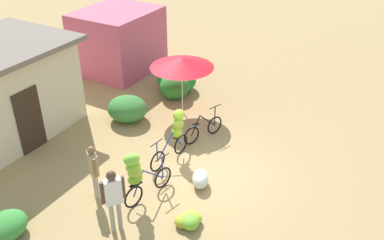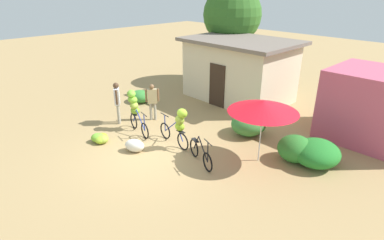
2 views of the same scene
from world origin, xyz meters
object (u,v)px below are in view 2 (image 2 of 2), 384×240
at_px(building_low, 239,69).
at_px(banana_pile_on_ground, 101,138).
at_px(bicycle_near_pile, 179,124).
at_px(shop_pink, 376,106).
at_px(bicycle_center_loaded, 201,154).
at_px(tree_behind_building, 232,15).
at_px(person_vendor, 117,99).
at_px(bicycle_leftmost, 135,107).
at_px(produce_sack, 135,146).
at_px(market_umbrella, 263,106).
at_px(person_bystander, 152,98).

relative_size(building_low, banana_pile_on_ground, 6.61).
bearing_deg(bicycle_near_pile, shop_pink, 51.52).
bearing_deg(bicycle_center_loaded, tree_behind_building, 124.20).
distance_m(shop_pink, bicycle_near_pile, 7.11).
relative_size(tree_behind_building, person_vendor, 3.10).
relative_size(bicycle_leftmost, produce_sack, 2.35).
bearing_deg(building_low, market_umbrella, -45.44).
bearing_deg(building_low, bicycle_center_loaded, -62.04).
xyz_separation_m(market_umbrella, bicycle_leftmost, (-4.72, -1.54, -0.93)).
relative_size(market_umbrella, banana_pile_on_ground, 2.76).
xyz_separation_m(building_low, person_bystander, (-0.78, -4.77, -0.53)).
bearing_deg(bicycle_leftmost, produce_sack, -36.18).
relative_size(tree_behind_building, produce_sack, 7.69).
bearing_deg(person_vendor, tree_behind_building, 95.41).
relative_size(market_umbrella, produce_sack, 3.12).
bearing_deg(bicycle_center_loaded, bicycle_leftmost, -179.32).
height_order(bicycle_center_loaded, person_bystander, person_bystander).
distance_m(tree_behind_building, banana_pile_on_ground, 10.27).
height_order(tree_behind_building, banana_pile_on_ground, tree_behind_building).
bearing_deg(person_bystander, bicycle_center_loaded, -15.48).
height_order(building_low, person_vendor, building_low).
bearing_deg(bicycle_center_loaded, shop_pink, 61.66).
distance_m(building_low, produce_sack, 7.10).
bearing_deg(bicycle_center_loaded, building_low, 117.96).
bearing_deg(tree_behind_building, shop_pink, -13.90).
height_order(building_low, bicycle_center_loaded, building_low).
bearing_deg(building_low, person_bystander, -99.32).
bearing_deg(market_umbrella, tree_behind_building, 135.68).
bearing_deg(shop_pink, bicycle_leftmost, -138.81).
height_order(tree_behind_building, person_vendor, tree_behind_building).
height_order(market_umbrella, produce_sack, market_umbrella).
xyz_separation_m(market_umbrella, person_bystander, (-5.07, -0.42, -0.94)).
bearing_deg(building_low, shop_pink, -0.60).
bearing_deg(person_vendor, market_umbrella, 15.90).
bearing_deg(shop_pink, tree_behind_building, 166.10).
bearing_deg(produce_sack, person_bystander, 129.29).
xyz_separation_m(bicycle_leftmost, person_vendor, (-1.06, -0.11, 0.11)).
bearing_deg(tree_behind_building, banana_pile_on_ground, -79.32).
height_order(shop_pink, market_umbrella, shop_pink).
distance_m(shop_pink, bicycle_leftmost, 8.85).
bearing_deg(person_bystander, person_vendor, -119.88).
xyz_separation_m(bicycle_near_pile, produce_sack, (-0.83, -1.30, -0.67)).
bearing_deg(shop_pink, market_umbrella, -114.27).
xyz_separation_m(building_low, tree_behind_building, (-2.25, 2.03, 2.27)).
distance_m(building_low, bicycle_leftmost, 5.93).
bearing_deg(bicycle_center_loaded, market_umbrella, 51.59).
bearing_deg(market_umbrella, bicycle_near_pile, -152.97).
height_order(bicycle_leftmost, bicycle_center_loaded, bicycle_leftmost).
bearing_deg(bicycle_near_pile, produce_sack, -122.61).
xyz_separation_m(market_umbrella, banana_pile_on_ground, (-4.76, -3.06, -1.75)).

